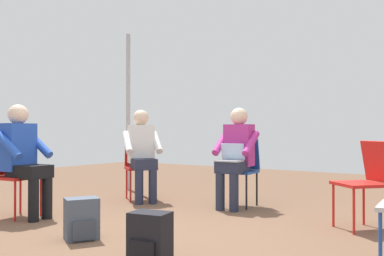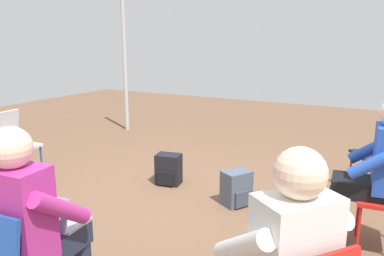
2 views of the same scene
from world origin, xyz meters
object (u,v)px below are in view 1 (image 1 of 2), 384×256
(person_with_laptop, at_px, (236,152))
(person_in_white, at_px, (142,150))
(person_in_blue, at_px, (24,154))
(backpack_near_laptop_user, at_px, (150,240))
(backpack_by_empty_chair, at_px, (82,221))
(chair_southwest, at_px, (366,178))
(chair_south, at_px, (241,167))
(chair_southeast, at_px, (140,163))
(chair_east, at_px, (14,172))

(person_with_laptop, bearing_deg, person_in_white, 7.21)
(person_with_laptop, height_order, person_in_blue, same)
(backpack_near_laptop_user, xyz_separation_m, backpack_by_empty_chair, (0.92, -0.16, 0.00))
(chair_southwest, relative_size, backpack_near_laptop_user, 2.36)
(chair_south, distance_m, chair_southwest, 1.68)
(chair_south, xyz_separation_m, backpack_near_laptop_user, (-0.59, 2.46, -0.34))
(person_with_laptop, relative_size, backpack_by_empty_chair, 3.44)
(chair_south, distance_m, person_in_blue, 2.59)
(person_with_laptop, xyz_separation_m, backpack_by_empty_chair, (0.34, 2.14, -0.53))
(backpack_near_laptop_user, bearing_deg, backpack_by_empty_chair, -9.73)
(chair_south, distance_m, person_in_white, 1.37)
(chair_southwest, distance_m, backpack_by_empty_chair, 2.69)
(chair_southeast, distance_m, person_in_blue, 1.71)
(chair_southwest, height_order, person_with_laptop, person_with_laptop)
(chair_south, relative_size, backpack_by_empty_chair, 2.36)
(backpack_near_laptop_user, bearing_deg, chair_south, -76.53)
(chair_southwest, height_order, backpack_by_empty_chair, chair_southwest)
(chair_east, xyz_separation_m, chair_southwest, (-3.35, -1.59, 0.00))
(chair_southwest, distance_m, person_with_laptop, 1.64)
(person_in_white, bearing_deg, backpack_near_laptop_user, 80.40)
(chair_southeast, distance_m, person_with_laptop, 1.45)
(person_in_blue, distance_m, backpack_near_laptop_user, 2.27)
(person_in_white, distance_m, person_in_blue, 1.62)
(person_in_blue, bearing_deg, chair_southeast, 168.68)
(chair_south, bearing_deg, person_in_blue, 47.20)
(chair_east, bearing_deg, chair_southwest, 109.68)
(backpack_near_laptop_user, bearing_deg, chair_east, -9.76)
(chair_southeast, bearing_deg, person_with_laptop, 134.81)
(person_in_blue, relative_size, backpack_by_empty_chair, 3.44)
(backpack_near_laptop_user, bearing_deg, person_in_white, -47.14)
(backpack_by_empty_chair, bearing_deg, person_in_blue, -11.78)
(chair_south, relative_size, person_with_laptop, 0.69)
(chair_east, bearing_deg, person_in_blue, 90.00)
(chair_east, distance_m, person_in_blue, 0.26)
(backpack_by_empty_chair, bearing_deg, person_in_white, -62.91)
(chair_southwest, distance_m, backpack_near_laptop_user, 2.26)
(chair_southeast, distance_m, backpack_near_laptop_user, 2.93)
(chair_south, bearing_deg, person_in_white, 14.36)
(person_with_laptop, bearing_deg, chair_southwest, 163.96)
(chair_east, xyz_separation_m, person_in_blue, (-0.17, -0.02, 0.20))
(chair_southeast, bearing_deg, person_in_white, 90.00)
(chair_east, height_order, person_in_blue, person_in_blue)
(person_in_white, bearing_deg, chair_southeast, -90.00)
(person_in_white, distance_m, backpack_by_empty_chair, 2.15)
(chair_south, distance_m, chair_southeast, 1.45)
(chair_southwest, bearing_deg, person_in_white, 41.39)
(chair_east, xyz_separation_m, person_in_white, (-0.47, -1.61, 0.20))
(chair_south, height_order, chair_southeast, same)
(chair_south, distance_m, backpack_by_empty_chair, 2.35)
(chair_southeast, xyz_separation_m, person_with_laptop, (-1.42, -0.18, 0.20))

